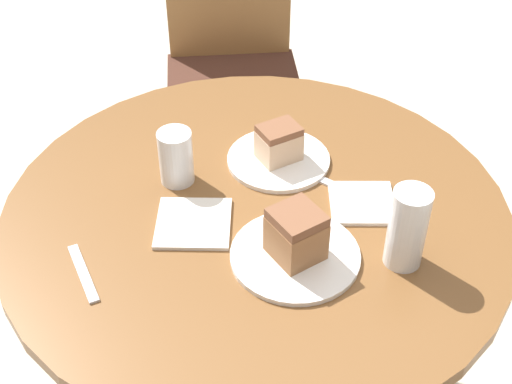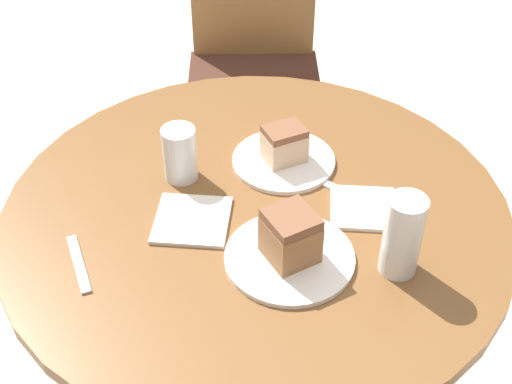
{
  "view_description": "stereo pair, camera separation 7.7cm",
  "coord_description": "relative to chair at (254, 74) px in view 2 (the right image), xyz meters",
  "views": [
    {
      "loc": [
        -0.13,
        -1.04,
        1.63
      ],
      "look_at": [
        0.0,
        0.0,
        0.75
      ],
      "focal_mm": 50.0,
      "sensor_mm": 36.0,
      "label": 1
    },
    {
      "loc": [
        -0.05,
        -1.05,
        1.63
      ],
      "look_at": [
        0.0,
        0.0,
        0.75
      ],
      "focal_mm": 50.0,
      "sensor_mm": 36.0,
      "label": 2
    }
  ],
  "objects": [
    {
      "name": "plate_near",
      "position": [
        0.03,
        -0.75,
        0.23
      ],
      "size": [
        0.22,
        0.22,
        0.01
      ],
      "color": "white",
      "rests_on": "table"
    },
    {
      "name": "napkin_stack",
      "position": [
        -0.16,
        -0.92,
        0.23
      ],
      "size": [
        0.16,
        0.16,
        0.01
      ],
      "rotation": [
        0.0,
        0.0,
        -0.14
      ],
      "color": "silver",
      "rests_on": "table"
    },
    {
      "name": "spoon",
      "position": [
        -0.36,
        -1.03,
        0.23
      ],
      "size": [
        0.06,
        0.15,
        0.0
      ],
      "rotation": [
        0.0,
        0.0,
        1.89
      ],
      "color": "silver",
      "rests_on": "table"
    },
    {
      "name": "fork",
      "position": [
        0.12,
        -0.84,
        0.23
      ],
      "size": [
        0.14,
        0.13,
        0.0
      ],
      "rotation": [
        0.0,
        0.0,
        2.39
      ],
      "color": "silver",
      "rests_on": "table"
    },
    {
      "name": "glass_lemonade",
      "position": [
        -0.19,
        -0.78,
        0.28
      ],
      "size": [
        0.07,
        0.07,
        0.12
      ],
      "color": "silver",
      "rests_on": "table"
    },
    {
      "name": "plate_far",
      "position": [
        0.01,
        -1.03,
        0.23
      ],
      "size": [
        0.24,
        0.24,
        0.01
      ],
      "color": "white",
      "rests_on": "table"
    },
    {
      "name": "cake_slice_far",
      "position": [
        0.01,
        -1.03,
        0.29
      ],
      "size": [
        0.11,
        0.11,
        0.1
      ],
      "rotation": [
        0.0,
        0.0,
        3.61
      ],
      "color": "#9E6B42",
      "rests_on": "plate_far"
    },
    {
      "name": "glass_water",
      "position": [
        0.2,
        -1.07,
        0.3
      ],
      "size": [
        0.07,
        0.07,
        0.16
      ],
      "color": "silver",
      "rests_on": "table"
    },
    {
      "name": "table",
      "position": [
        -0.04,
        -0.89,
        0.07
      ],
      "size": [
        1.0,
        1.0,
        0.71
      ],
      "color": "brown",
      "rests_on": "ground_plane"
    },
    {
      "name": "napkin_side",
      "position": [
        0.17,
        -0.91,
        0.23
      ],
      "size": [
        0.14,
        0.14,
        0.01
      ],
      "rotation": [
        0.0,
        0.0,
        -0.13
      ],
      "color": "silver",
      "rests_on": "table"
    },
    {
      "name": "cake_slice_near",
      "position": [
        0.03,
        -0.75,
        0.28
      ],
      "size": [
        0.1,
        0.09,
        0.08
      ],
      "rotation": [
        0.0,
        0.0,
        1.96
      ],
      "color": "beige",
      "rests_on": "plate_near"
    },
    {
      "name": "chair",
      "position": [
        0.0,
        0.0,
        0.0
      ],
      "size": [
        0.42,
        0.46,
        0.9
      ],
      "rotation": [
        0.0,
        0.0,
        -0.03
      ],
      "color": "olive",
      "rests_on": "ground_plane"
    }
  ]
}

